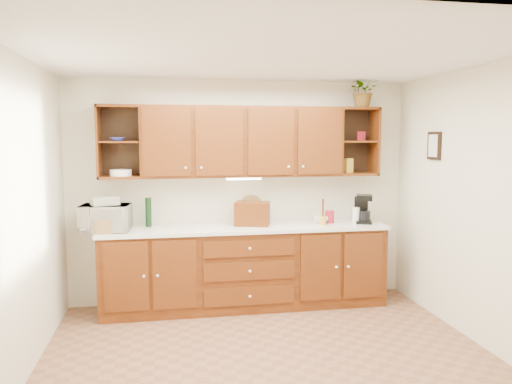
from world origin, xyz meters
name	(u,v)px	position (x,y,z in m)	size (l,w,h in m)	color
floor	(271,361)	(0.00, 0.00, 0.00)	(4.00, 4.00, 0.00)	brown
ceiling	(272,56)	(0.00, 0.00, 2.60)	(4.00, 4.00, 0.00)	white
back_wall	(241,192)	(0.00, 1.75, 1.30)	(4.00, 4.00, 0.00)	beige
left_wall	(18,221)	(-2.00, 0.00, 1.30)	(3.50, 3.50, 0.00)	beige
right_wall	(486,208)	(2.00, 0.00, 1.30)	(3.50, 3.50, 0.00)	beige
base_cabinets	(245,268)	(0.00, 1.45, 0.45)	(3.20, 0.60, 0.90)	#3E1907
countertop	(245,228)	(0.00, 1.44, 0.92)	(3.24, 0.64, 0.04)	white
upper_cabinets	(244,141)	(0.01, 1.59, 1.89)	(3.20, 0.33, 0.80)	#3E1907
undercabinet_light	(244,179)	(0.00, 1.53, 1.47)	(0.40, 0.05, 0.03)	white
framed_picture	(434,146)	(1.98, 0.90, 1.85)	(0.03, 0.24, 0.30)	black
wicker_basket	(105,226)	(-1.52, 1.33, 1.01)	(0.26, 0.26, 0.14)	olive
microwave	(105,218)	(-1.52, 1.41, 1.08)	(0.51, 0.35, 0.28)	beige
towel_stack	(105,201)	(-1.52, 1.41, 1.27)	(0.28, 0.20, 0.08)	#E7C86C
wine_bottle	(148,212)	(-1.08, 1.59, 1.10)	(0.07, 0.07, 0.33)	black
woven_tray	(252,222)	(0.12, 1.66, 0.95)	(0.33, 0.33, 0.02)	olive
bread_box	(252,214)	(0.09, 1.47, 1.07)	(0.39, 0.24, 0.27)	#3E1907
mug_tree	(323,219)	(0.93, 1.48, 0.98)	(0.24, 0.25, 0.29)	#3E1907
canister_red	(330,217)	(1.01, 1.48, 1.01)	(0.10, 0.10, 0.14)	#A71826
canister_white	(356,215)	(1.30, 1.40, 1.03)	(0.08, 0.08, 0.19)	white
canister_yellow	(322,221)	(0.88, 1.35, 0.99)	(0.08, 0.08, 0.10)	gold
coffee_maker	(363,209)	(1.40, 1.42, 1.10)	(0.25, 0.28, 0.33)	black
bowl_stack	(117,139)	(-1.39, 1.55, 1.92)	(0.17, 0.17, 0.04)	#283193
plate_stack	(121,173)	(-1.36, 1.55, 1.56)	(0.23, 0.23, 0.07)	white
pantry_box_yellow	(348,166)	(1.27, 1.58, 1.60)	(0.10, 0.07, 0.17)	gold
pantry_box_red	(361,136)	(1.42, 1.58, 1.95)	(0.07, 0.06, 0.11)	#A71826
potted_plant	(364,91)	(1.43, 1.55, 2.48)	(0.35, 0.30, 0.39)	#999999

